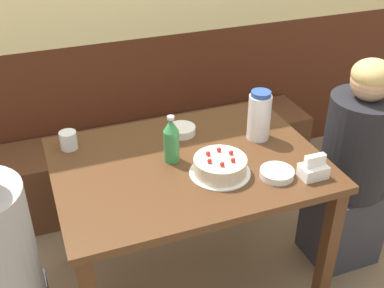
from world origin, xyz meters
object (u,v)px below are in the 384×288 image
birthday_cake (220,166)px  bowl_soup_white (182,130)px  soju_bottle (171,140)px  water_pitcher (259,116)px  bowl_rice_small (277,173)px  glass_water_tall (68,140)px  napkin_holder (314,169)px  bench_seat (143,164)px  person_pale_blue_shirt (352,173)px

birthday_cake → bowl_soup_white: size_ratio=1.94×
soju_bottle → bowl_soup_white: (0.12, 0.20, -0.08)m
water_pitcher → bowl_soup_white: 0.37m
bowl_rice_small → glass_water_tall: (-0.77, 0.53, 0.03)m
napkin_holder → bowl_rice_small: napkin_holder is taller
napkin_holder → glass_water_tall: (-0.91, 0.58, 0.00)m
bench_seat → birthday_cake: birthday_cake is taller
soju_bottle → bowl_soup_white: soju_bottle is taller
bowl_soup_white → water_pitcher: bearing=-26.2°
birthday_cake → water_pitcher: water_pitcher is taller
bench_seat → bowl_rice_small: 1.24m
water_pitcher → bench_seat: bearing=116.5°
birthday_cake → bowl_soup_white: bearing=96.0°
bench_seat → birthday_cake: size_ratio=8.53×
bench_seat → napkin_holder: (0.44, -1.12, 0.58)m
water_pitcher → soju_bottle: 0.44m
water_pitcher → soju_bottle: (-0.44, -0.04, -0.01)m
birthday_cake → water_pitcher: 0.36m
birthday_cake → bench_seat: bearing=95.4°
water_pitcher → soju_bottle: water_pitcher is taller
birthday_cake → soju_bottle: 0.24m
birthday_cake → bowl_rice_small: 0.24m
bowl_rice_small → person_pale_blue_shirt: size_ratio=0.12×
water_pitcher → napkin_holder: bearing=-79.9°
water_pitcher → person_pale_blue_shirt: bearing=-18.7°
soju_bottle → bowl_rice_small: soju_bottle is taller
bench_seat → water_pitcher: 1.07m
bench_seat → napkin_holder: size_ratio=20.04×
bench_seat → soju_bottle: (-0.07, -0.80, 0.64)m
water_pitcher → bowl_rice_small: 0.34m
soju_bottle → glass_water_tall: 0.48m
napkin_holder → bowl_rice_small: 0.15m
glass_water_tall → person_pale_blue_shirt: 1.39m
bowl_rice_small → bench_seat: bearing=105.8°
napkin_holder → bowl_soup_white: (-0.39, 0.53, -0.02)m
water_pitcher → glass_water_tall: (-0.85, 0.22, -0.07)m
bench_seat → soju_bottle: soju_bottle is taller
person_pale_blue_shirt → bench_seat: bearing=-47.4°
soju_bottle → glass_water_tall: bearing=147.3°
water_pitcher → glass_water_tall: size_ratio=2.86×
bench_seat → bowl_soup_white: bowl_soup_white is taller
water_pitcher → bowl_rice_small: water_pitcher is taller
bowl_soup_white → person_pale_blue_shirt: size_ratio=0.12×
napkin_holder → person_pale_blue_shirt: bearing=27.8°
bowl_soup_white → soju_bottle: bearing=-120.4°
soju_bottle → bowl_soup_white: bearing=59.6°
bench_seat → bowl_rice_small: bowl_rice_small is taller
bowl_rice_small → soju_bottle: bearing=143.5°
water_pitcher → birthday_cake: bearing=-143.7°
bench_seat → person_pale_blue_shirt: (0.84, -0.91, 0.33)m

